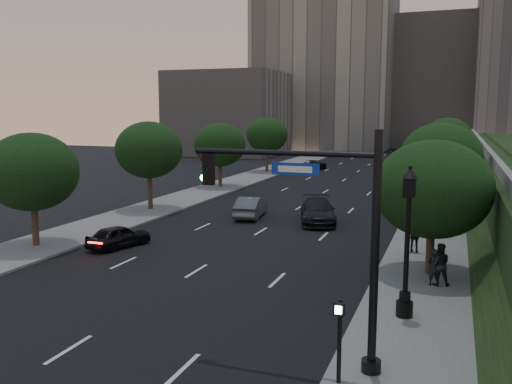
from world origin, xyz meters
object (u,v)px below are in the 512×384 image
at_px(sedan_far_right, 393,173).
at_px(sedan_far_left, 314,165).
at_px(sedan_mid_left, 251,207).
at_px(street_lamp, 407,249).
at_px(sedan_near_right, 318,211).
at_px(pedestrian_b, 439,264).
at_px(pedestrian_a, 434,267).
at_px(pedestrian_c, 415,236).
at_px(traffic_signal_mast, 336,248).
at_px(sedan_near_left, 119,236).

bearing_deg(sedan_far_right, sedan_far_left, 156.91).
xyz_separation_m(sedan_far_left, sedan_far_right, (10.63, -7.53, 0.17)).
bearing_deg(sedan_mid_left, street_lamp, 118.53).
xyz_separation_m(sedan_mid_left, sedan_near_right, (4.90, -0.23, 0.05)).
bearing_deg(sedan_far_left, pedestrian_b, 120.70).
bearing_deg(sedan_near_right, sedan_mid_left, 161.02).
bearing_deg(street_lamp, sedan_far_left, 107.89).
xyz_separation_m(sedan_far_right, pedestrian_a, (5.58, -36.04, 0.13)).
relative_size(sedan_mid_left, pedestrian_c, 2.59).
height_order(street_lamp, sedan_far_right, street_lamp).
height_order(traffic_signal_mast, sedan_far_left, traffic_signal_mast).
bearing_deg(pedestrian_c, street_lamp, 94.02).
bearing_deg(traffic_signal_mast, pedestrian_a, 74.32).
bearing_deg(sedan_mid_left, pedestrian_b, 129.43).
xyz_separation_m(sedan_mid_left, sedan_far_left, (-3.44, 31.71, -0.11)).
bearing_deg(traffic_signal_mast, sedan_far_right, 94.02).
relative_size(sedan_near_left, sedan_near_right, 0.68).
bearing_deg(traffic_signal_mast, sedan_near_right, 104.97).
relative_size(sedan_far_left, sedan_far_right, 0.96).
relative_size(sedan_far_right, pedestrian_a, 3.00).
distance_m(traffic_signal_mast, pedestrian_b, 9.53).
bearing_deg(pedestrian_a, traffic_signal_mast, 53.73).
xyz_separation_m(sedan_near_left, sedan_far_right, (11.01, 34.68, 0.17)).
relative_size(sedan_mid_left, pedestrian_a, 2.86).
xyz_separation_m(sedan_near_left, sedan_mid_left, (3.82, 10.50, 0.11)).
bearing_deg(pedestrian_a, sedan_near_left, -25.29).
bearing_deg(pedestrian_c, pedestrian_b, 106.69).
xyz_separation_m(sedan_far_left, pedestrian_a, (16.21, -43.57, 0.30)).
distance_m(sedan_near_left, sedan_mid_left, 11.17).
distance_m(street_lamp, pedestrian_c, 9.50).
height_order(street_lamp, sedan_mid_left, street_lamp).
bearing_deg(pedestrian_b, sedan_far_left, -79.34).
bearing_deg(sedan_near_right, pedestrian_b, -71.32).
bearing_deg(pedestrian_a, pedestrian_c, -98.50).
bearing_deg(sedan_far_right, street_lamp, -71.05).
bearing_deg(sedan_near_right, street_lamp, -82.15).
height_order(street_lamp, sedan_near_right, street_lamp).
distance_m(sedan_far_right, pedestrian_b, 36.42).
relative_size(pedestrian_a, pedestrian_b, 0.87).
distance_m(traffic_signal_mast, sedan_mid_left, 23.18).
relative_size(sedan_mid_left, sedan_near_right, 0.82).
xyz_separation_m(sedan_mid_left, pedestrian_a, (12.77, -11.86, 0.20)).
distance_m(sedan_mid_left, pedestrian_c, 13.33).
relative_size(traffic_signal_mast, sedan_near_right, 1.27).
height_order(sedan_near_right, pedestrian_a, pedestrian_a).
distance_m(sedan_far_left, sedan_far_right, 13.02).
bearing_deg(sedan_near_right, traffic_signal_mast, -91.36).
bearing_deg(pedestrian_a, sedan_far_left, -90.19).
height_order(street_lamp, sedan_near_left, street_lamp).
distance_m(traffic_signal_mast, pedestrian_c, 14.33).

